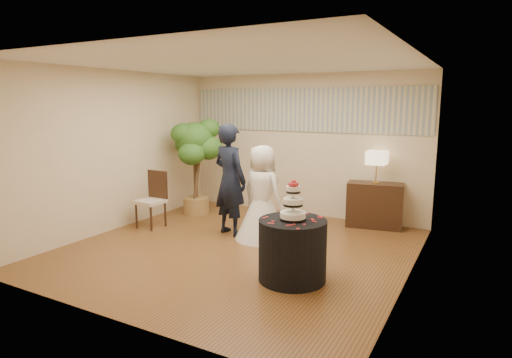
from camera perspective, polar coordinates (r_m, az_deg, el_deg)
The scene contains 15 objects.
floor at distance 6.71m, azimuth -2.42°, elevation -9.32°, with size 5.00×5.00×0.00m, color brown.
ceiling at distance 6.36m, azimuth -2.61°, elevation 15.23°, with size 5.00×5.00×0.00m, color white.
wall_back at distance 8.61m, azimuth 6.15°, elevation 4.49°, with size 5.00×0.06×2.80m, color beige.
wall_front at distance 4.47m, azimuth -19.34°, elevation -1.17°, with size 5.00×0.06×2.80m, color beige.
wall_left at distance 7.97m, azimuth -18.12°, elevation 3.61°, with size 0.06×5.00×2.80m, color beige.
wall_right at distance 5.53m, azimuth 20.23°, elevation 0.85°, with size 0.06×5.00×2.80m, color beige.
mural_border at distance 8.55m, azimuth 6.19°, elevation 9.16°, with size 4.90×0.02×0.85m, color #ABAF9F.
groom at distance 7.25m, azimuth -3.49°, elevation -0.11°, with size 0.69×0.45×1.90m, color black.
bride at distance 7.01m, azimuth 0.81°, elevation -1.82°, with size 0.90×0.90×1.57m, color white.
cake_table at distance 5.50m, azimuth 4.87°, elevation -9.42°, with size 0.86×0.86×0.79m, color black.
wedding_cake at distance 5.32m, azimuth 4.97°, elevation -2.79°, with size 0.33×0.33×0.51m, color white, non-canonical shape.
console at distance 8.05m, azimuth 15.53°, elevation -3.37°, with size 0.98×0.43×0.81m, color #311E12.
table_lamp at distance 7.93m, azimuth 15.77°, elevation 1.54°, with size 0.34×0.34×0.58m, color #CFB688, non-canonical shape.
ficus_tree at distance 8.68m, azimuth -8.09°, elevation 1.72°, with size 0.93×0.93×1.96m, color #31631F, non-canonical shape.
side_chair at distance 7.95m, azimuth -13.92°, elevation -2.72°, with size 0.47×0.49×1.02m, color #311E12, non-canonical shape.
Camera 1 is at (3.28, -5.42, 2.23)m, focal length 30.00 mm.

